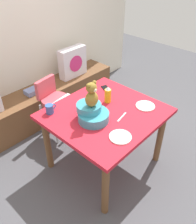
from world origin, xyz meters
TOP-DOWN VIEW (x-y plane):
  - ground_plane at (0.00, 0.00)m, footprint 8.00×8.00m
  - back_wall at (0.00, 1.53)m, footprint 4.40×0.10m
  - window_bench at (0.00, 1.26)m, footprint 2.60×0.44m
  - pillow_floral_right at (0.67, 1.24)m, footprint 0.44×0.15m
  - book_stack at (-0.05, 1.26)m, footprint 0.20×0.14m
  - dining_table at (0.00, 0.00)m, footprint 1.11×1.02m
  - highchair at (-0.02, 0.83)m, footprint 0.36×0.49m
  - infant_seat_teal at (-0.18, 0.01)m, footprint 0.30×0.33m
  - teddy_bear at (-0.18, 0.01)m, footprint 0.13×0.12m
  - ketchup_bottle at (0.16, 0.11)m, footprint 0.07×0.07m
  - coffee_mug at (-0.39, 0.40)m, footprint 0.12×0.08m
  - dinner_plate_near at (0.36, -0.24)m, footprint 0.20×0.20m
  - dinner_plate_far at (-0.20, -0.35)m, footprint 0.20×0.20m
  - cell_phone at (0.35, 0.30)m, footprint 0.12×0.16m
  - table_fork at (0.04, -0.18)m, footprint 0.17×0.05m

SIDE VIEW (x-z plane):
  - ground_plane at x=0.00m, z-range 0.00..0.00m
  - window_bench at x=0.00m, z-range 0.00..0.46m
  - book_stack at x=-0.05m, z-range 0.46..0.53m
  - highchair at x=-0.02m, z-range 0.13..0.92m
  - dining_table at x=0.00m, z-range 0.26..1.00m
  - pillow_floral_right at x=0.67m, z-range 0.46..0.90m
  - table_fork at x=0.04m, z-range 0.74..0.75m
  - cell_phone at x=0.35m, z-range 0.74..0.75m
  - dinner_plate_near at x=0.36m, z-range 0.74..0.75m
  - dinner_plate_far at x=-0.20m, z-range 0.74..0.75m
  - coffee_mug at x=-0.39m, z-range 0.74..0.84m
  - infant_seat_teal at x=-0.18m, z-range 0.73..0.89m
  - ketchup_bottle at x=0.16m, z-range 0.73..0.92m
  - teddy_bear at x=-0.18m, z-range 0.89..1.14m
  - back_wall at x=0.00m, z-range 0.00..2.60m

